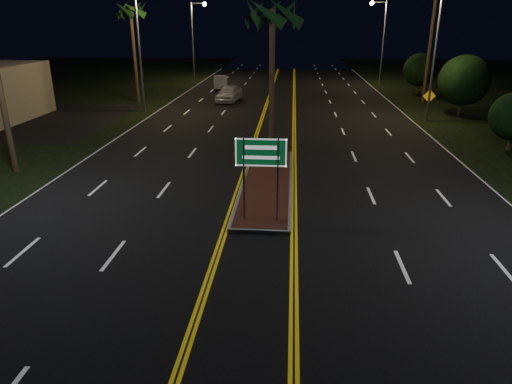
# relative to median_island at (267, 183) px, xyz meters

# --- Properties ---
(ground) EXTENTS (120.00, 120.00, 0.00)m
(ground) POSITION_rel_median_island_xyz_m (0.00, -7.00, -0.08)
(ground) COLOR black
(ground) RESTS_ON ground
(median_island) EXTENTS (2.25, 10.25, 0.17)m
(median_island) POSITION_rel_median_island_xyz_m (0.00, 0.00, 0.00)
(median_island) COLOR gray
(median_island) RESTS_ON ground
(highway_sign) EXTENTS (1.80, 0.08, 3.20)m
(highway_sign) POSITION_rel_median_island_xyz_m (0.00, -4.20, 2.32)
(highway_sign) COLOR gray
(highway_sign) RESTS_ON ground
(streetlight_left_mid) EXTENTS (1.91, 0.44, 9.00)m
(streetlight_left_mid) POSITION_rel_median_island_xyz_m (-10.61, 17.00, 5.57)
(streetlight_left_mid) COLOR gray
(streetlight_left_mid) RESTS_ON ground
(streetlight_left_far) EXTENTS (1.91, 0.44, 9.00)m
(streetlight_left_far) POSITION_rel_median_island_xyz_m (-10.61, 37.00, 5.57)
(streetlight_left_far) COLOR gray
(streetlight_left_far) RESTS_ON ground
(streetlight_right_mid) EXTENTS (1.91, 0.44, 9.00)m
(streetlight_right_mid) POSITION_rel_median_island_xyz_m (10.61, 15.00, 5.57)
(streetlight_right_mid) COLOR gray
(streetlight_right_mid) RESTS_ON ground
(streetlight_right_far) EXTENTS (1.91, 0.44, 9.00)m
(streetlight_right_far) POSITION_rel_median_island_xyz_m (10.61, 35.00, 5.57)
(streetlight_right_far) COLOR gray
(streetlight_right_far) RESTS_ON ground
(palm_median) EXTENTS (2.40, 2.40, 8.30)m
(palm_median) POSITION_rel_median_island_xyz_m (0.00, 3.50, 7.19)
(palm_median) COLOR #382819
(palm_median) RESTS_ON ground
(palm_left_far) EXTENTS (2.40, 2.40, 8.80)m
(palm_left_far) POSITION_rel_median_island_xyz_m (-12.80, 21.00, 7.66)
(palm_left_far) COLOR #382819
(palm_left_far) RESTS_ON ground
(shrub_mid) EXTENTS (3.78, 3.78, 4.62)m
(shrub_mid) POSITION_rel_median_island_xyz_m (14.00, 17.00, 2.64)
(shrub_mid) COLOR #382819
(shrub_mid) RESTS_ON ground
(shrub_far) EXTENTS (3.24, 3.24, 3.96)m
(shrub_far) POSITION_rel_median_island_xyz_m (13.80, 29.00, 2.25)
(shrub_far) COLOR #382819
(shrub_far) RESTS_ON ground
(car_near) EXTENTS (2.92, 5.41, 1.72)m
(car_near) POSITION_rel_median_island_xyz_m (-4.74, 22.44, 0.77)
(car_near) COLOR silver
(car_near) RESTS_ON ground
(car_far) EXTENTS (2.75, 5.01, 1.58)m
(car_far) POSITION_rel_median_island_xyz_m (-6.82, 30.79, 0.71)
(car_far) COLOR silver
(car_far) RESTS_ON ground
(warning_sign) EXTENTS (0.96, 0.17, 2.30)m
(warning_sign) POSITION_rel_median_island_xyz_m (11.02, 15.04, 1.40)
(warning_sign) COLOR gray
(warning_sign) RESTS_ON ground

